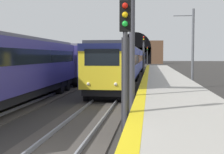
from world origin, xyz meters
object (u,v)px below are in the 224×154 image
(railway_signal_near, at_px, (125,55))
(railway_signal_mid, at_px, (144,53))
(catenary_mast_near, at_px, (192,47))
(railway_signal_far, at_px, (147,54))
(train_main_approaching, at_px, (132,60))
(train_adjacent_platform, at_px, (61,63))

(railway_signal_near, relative_size, railway_signal_mid, 0.88)
(railway_signal_near, xyz_separation_m, railway_signal_mid, (28.42, -0.00, 0.25))
(railway_signal_mid, height_order, catenary_mast_near, catenary_mast_near)
(railway_signal_mid, bearing_deg, railway_signal_far, -180.00)
(railway_signal_mid, relative_size, catenary_mast_near, 0.77)
(train_main_approaching, xyz_separation_m, railway_signal_far, (37.31, -1.89, 1.06))
(railway_signal_far, distance_m, catenary_mast_near, 55.60)
(train_adjacent_platform, bearing_deg, train_main_approaching, -14.45)
(railway_signal_mid, bearing_deg, catenary_mast_near, 23.22)
(train_adjacent_platform, height_order, railway_signal_far, railway_signal_far)
(train_main_approaching, bearing_deg, train_adjacent_platform, -13.27)
(train_adjacent_platform, distance_m, railway_signal_mid, 14.74)
(catenary_mast_near, bearing_deg, railway_signal_far, 4.71)
(catenary_mast_near, bearing_deg, train_adjacent_platform, 102.09)
(train_adjacent_platform, bearing_deg, railway_signal_near, -157.22)
(train_adjacent_platform, xyz_separation_m, catenary_mast_near, (2.43, -11.34, 1.33))
(train_main_approaching, distance_m, railway_signal_near, 35.95)
(train_main_approaching, distance_m, railway_signal_mid, 7.77)
(train_main_approaching, bearing_deg, railway_signal_near, 3.15)
(train_main_approaching, height_order, railway_signal_near, railway_signal_near)
(railway_signal_near, xyz_separation_m, catenary_mast_near, (17.79, -4.56, 0.71))
(train_main_approaching, distance_m, catenary_mast_near, 19.27)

